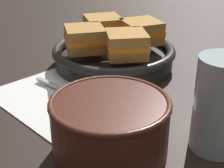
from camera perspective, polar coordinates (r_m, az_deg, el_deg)
name	(u,v)px	position (r m, az deg, el deg)	size (l,w,h in m)	color
ground_plane	(91,105)	(0.56, -3.50, -3.53)	(4.00, 4.00, 0.00)	black
napkin	(73,97)	(0.59, -6.55, -2.10)	(0.27, 0.23, 0.00)	white
soup_bowl	(110,123)	(0.43, -0.32, -6.48)	(0.15, 0.15, 0.08)	#4C2319
spoon	(79,96)	(0.58, -5.51, -1.99)	(0.15, 0.05, 0.01)	#B7B7BC
skillet	(114,55)	(0.71, 0.30, 4.78)	(0.25, 0.25, 0.04)	black
sandwich_near_left	(126,44)	(0.64, 2.42, 6.61)	(0.10, 0.10, 0.05)	#B27A38
sandwich_near_right	(141,32)	(0.72, 4.86, 8.67)	(0.09, 0.09, 0.05)	#B27A38
sandwich_far_left	(103,27)	(0.75, -1.52, 9.43)	(0.10, 0.10, 0.05)	#B27A38
sandwich_far_right	(85,39)	(0.67, -4.54, 7.52)	(0.10, 0.10, 0.05)	#B27A38
drinking_glass	(220,105)	(0.45, 17.53, -3.31)	(0.07, 0.07, 0.13)	silver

